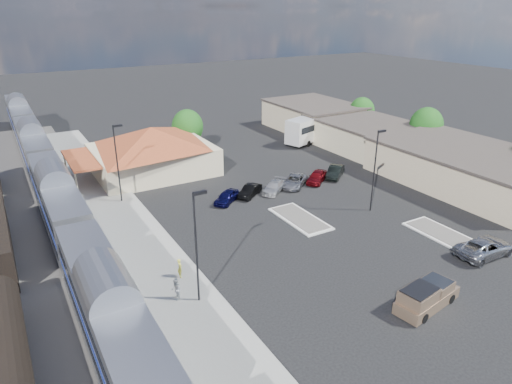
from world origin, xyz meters
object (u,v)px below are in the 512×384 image
pickup_truck (427,296)px  suv (485,247)px  coach_bus (316,126)px  station_depot (152,150)px

pickup_truck → suv: bearing=-85.3°
pickup_truck → coach_bus: (20.56, 40.92, 1.53)m
suv → coach_bus: size_ratio=0.44×
pickup_truck → station_depot: bearing=2.4°
coach_bus → station_depot: bearing=74.6°
station_depot → coach_bus: bearing=3.8°
pickup_truck → coach_bus: bearing=-35.8°
pickup_truck → suv: 10.82m
station_depot → suv: (18.51, -36.43, -2.31)m
pickup_truck → coach_bus: coach_bus is taller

